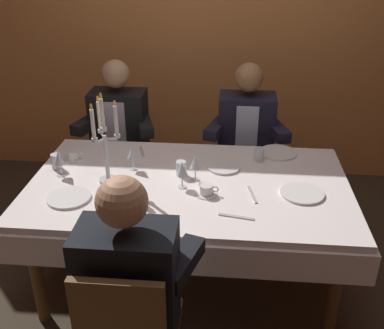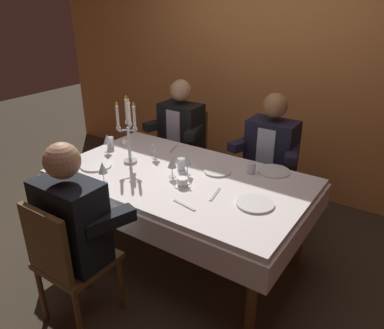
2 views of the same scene
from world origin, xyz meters
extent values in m
plane|color=#3D3325|center=(0.00, 0.00, 0.00)|extent=(12.00, 12.00, 0.00)
cube|color=#D68746|center=(0.00, 1.66, 1.35)|extent=(6.00, 0.12, 2.70)
cube|color=white|center=(0.00, 0.00, 0.72)|extent=(1.90, 1.10, 0.04)
cube|color=white|center=(0.00, 0.00, 0.61)|extent=(1.94, 1.14, 0.18)
cylinder|color=brown|center=(-0.83, -0.43, 0.35)|extent=(0.07, 0.07, 0.70)
cylinder|color=brown|center=(0.83, -0.43, 0.35)|extent=(0.07, 0.07, 0.70)
cylinder|color=brown|center=(-0.83, 0.43, 0.35)|extent=(0.07, 0.07, 0.70)
cylinder|color=brown|center=(0.83, 0.43, 0.35)|extent=(0.07, 0.07, 0.70)
cylinder|color=silver|center=(-0.48, -0.04, 0.75)|extent=(0.11, 0.11, 0.02)
cylinder|color=silver|center=(-0.48, -0.04, 0.90)|extent=(0.02, 0.02, 0.28)
cylinder|color=silver|center=(-0.48, -0.04, 1.08)|extent=(0.04, 0.04, 0.02)
cylinder|color=white|center=(-0.48, -0.04, 1.17)|extent=(0.02, 0.02, 0.17)
ellipsoid|color=yellow|center=(-0.48, -0.04, 1.28)|extent=(0.02, 0.02, 0.03)
cylinder|color=silver|center=(-0.44, -0.04, 1.02)|extent=(0.07, 0.01, 0.01)
cylinder|color=silver|center=(-0.40, -0.04, 1.04)|extent=(0.04, 0.04, 0.02)
cylinder|color=white|center=(-0.40, -0.04, 1.13)|extent=(0.02, 0.02, 0.17)
ellipsoid|color=yellow|center=(-0.40, -0.04, 1.24)|extent=(0.02, 0.02, 0.03)
cylinder|color=silver|center=(-0.50, 0.00, 1.02)|extent=(0.05, 0.07, 0.01)
cylinder|color=silver|center=(-0.52, 0.03, 1.04)|extent=(0.04, 0.04, 0.02)
cylinder|color=white|center=(-0.52, 0.03, 1.13)|extent=(0.02, 0.02, 0.17)
ellipsoid|color=yellow|center=(-0.52, 0.03, 1.24)|extent=(0.02, 0.02, 0.03)
cylinder|color=silver|center=(-0.50, -0.07, 1.02)|extent=(0.05, 0.07, 0.01)
cylinder|color=silver|center=(-0.52, -0.10, 1.04)|extent=(0.04, 0.04, 0.02)
cylinder|color=white|center=(-0.52, -0.10, 1.13)|extent=(0.02, 0.02, 0.17)
ellipsoid|color=yellow|center=(-0.52, -0.10, 1.24)|extent=(0.02, 0.02, 0.03)
cylinder|color=white|center=(0.20, 0.20, 0.75)|extent=(0.21, 0.21, 0.01)
cylinder|color=white|center=(-0.65, -0.25, 0.75)|extent=(0.24, 0.24, 0.01)
cylinder|color=white|center=(0.66, -0.08, 0.75)|extent=(0.25, 0.25, 0.01)
cylinder|color=white|center=(0.56, 0.44, 0.75)|extent=(0.25, 0.25, 0.01)
cylinder|color=silver|center=(-0.36, 0.14, 0.74)|extent=(0.06, 0.06, 0.00)
cylinder|color=silver|center=(-0.36, 0.14, 0.78)|extent=(0.01, 0.01, 0.07)
cone|color=silver|center=(-0.36, 0.14, 0.86)|extent=(0.07, 0.07, 0.08)
cylinder|color=maroon|center=(-0.36, 0.14, 0.84)|extent=(0.04, 0.04, 0.03)
cylinder|color=silver|center=(0.04, 0.03, 0.74)|extent=(0.06, 0.06, 0.00)
cylinder|color=silver|center=(0.04, 0.03, 0.78)|extent=(0.01, 0.01, 0.07)
cone|color=silver|center=(0.04, 0.03, 0.86)|extent=(0.07, 0.07, 0.08)
cylinder|color=#E0D172|center=(0.04, 0.03, 0.84)|extent=(0.04, 0.04, 0.03)
cylinder|color=silver|center=(-0.38, -0.42, 0.74)|extent=(0.06, 0.06, 0.00)
cylinder|color=silver|center=(-0.38, -0.42, 0.78)|extent=(0.01, 0.01, 0.07)
cone|color=silver|center=(-0.38, -0.42, 0.86)|extent=(0.07, 0.07, 0.08)
cylinder|color=maroon|center=(-0.38, -0.42, 0.84)|extent=(0.04, 0.04, 0.03)
cylinder|color=silver|center=(-0.79, 0.02, 0.74)|extent=(0.06, 0.06, 0.00)
cylinder|color=silver|center=(-0.79, 0.02, 0.78)|extent=(0.01, 0.01, 0.07)
cone|color=silver|center=(-0.79, 0.02, 0.86)|extent=(0.07, 0.07, 0.08)
cylinder|color=maroon|center=(-0.79, 0.02, 0.84)|extent=(0.04, 0.04, 0.03)
cylinder|color=silver|center=(-0.03, -0.06, 0.74)|extent=(0.06, 0.06, 0.00)
cylinder|color=silver|center=(-0.03, -0.06, 0.78)|extent=(0.01, 0.01, 0.07)
cone|color=silver|center=(-0.03, -0.06, 0.86)|extent=(0.07, 0.07, 0.08)
cylinder|color=#E0D172|center=(-0.03, -0.06, 0.84)|extent=(0.04, 0.04, 0.03)
cylinder|color=silver|center=(-0.06, 0.08, 0.79)|extent=(0.06, 0.06, 0.09)
cylinder|color=silver|center=(-0.85, 0.10, 0.79)|extent=(0.06, 0.06, 0.10)
cylinder|color=silver|center=(0.43, 0.33, 0.78)|extent=(0.06, 0.06, 0.09)
cylinder|color=white|center=(-0.78, 0.24, 0.74)|extent=(0.12, 0.12, 0.01)
cylinder|color=white|center=(-0.78, 0.24, 0.77)|extent=(0.08, 0.08, 0.05)
torus|color=white|center=(-0.73, 0.24, 0.78)|extent=(0.04, 0.01, 0.04)
cylinder|color=white|center=(0.11, -0.13, 0.74)|extent=(0.12, 0.12, 0.01)
cylinder|color=white|center=(0.11, -0.13, 0.77)|extent=(0.08, 0.08, 0.05)
torus|color=white|center=(0.16, -0.13, 0.78)|extent=(0.04, 0.01, 0.04)
cube|color=#B7B7BC|center=(0.28, -0.35, 0.74)|extent=(0.19, 0.05, 0.01)
cube|color=#B7B7BC|center=(-0.36, 0.39, 0.74)|extent=(0.07, 0.17, 0.01)
cube|color=#B7B7BC|center=(0.37, -0.12, 0.74)|extent=(0.06, 0.19, 0.01)
cylinder|color=brown|center=(-0.81, 0.70, 0.21)|extent=(0.04, 0.04, 0.42)
cylinder|color=brown|center=(-0.45, 0.70, 0.21)|extent=(0.04, 0.04, 0.42)
cylinder|color=brown|center=(-0.81, 1.06, 0.21)|extent=(0.04, 0.04, 0.42)
cylinder|color=brown|center=(-0.45, 1.06, 0.21)|extent=(0.04, 0.04, 0.42)
cube|color=brown|center=(-0.63, 0.88, 0.44)|extent=(0.42, 0.42, 0.04)
cube|color=brown|center=(-0.63, 1.07, 0.68)|extent=(0.38, 0.04, 0.44)
cube|color=black|center=(-0.63, 0.88, 0.73)|extent=(0.42, 0.26, 0.54)
cube|color=#B6B4CB|center=(-0.63, 0.75, 0.76)|extent=(0.16, 0.01, 0.40)
sphere|color=tan|center=(-0.63, 0.88, 1.14)|extent=(0.21, 0.21, 0.21)
cube|color=black|center=(-0.85, 0.78, 0.77)|extent=(0.19, 0.34, 0.08)
cube|color=black|center=(-0.41, 0.78, 0.77)|extent=(0.19, 0.34, 0.08)
cube|color=brown|center=(-0.18, -1.07, 0.68)|extent=(0.38, 0.04, 0.44)
cube|color=black|center=(-0.18, -0.88, 0.73)|extent=(0.42, 0.26, 0.54)
cube|color=white|center=(-0.18, -0.75, 0.76)|extent=(0.16, 0.01, 0.40)
sphere|color=tan|center=(-0.18, -0.88, 1.14)|extent=(0.21, 0.21, 0.21)
cube|color=black|center=(0.04, -0.78, 0.77)|extent=(0.19, 0.34, 0.08)
cube|color=black|center=(-0.40, -0.78, 0.77)|extent=(0.19, 0.34, 0.08)
cylinder|color=brown|center=(0.18, 0.70, 0.21)|extent=(0.04, 0.04, 0.42)
cylinder|color=brown|center=(0.54, 0.70, 0.21)|extent=(0.04, 0.04, 0.42)
cylinder|color=brown|center=(0.18, 1.06, 0.21)|extent=(0.04, 0.04, 0.42)
cylinder|color=brown|center=(0.54, 1.06, 0.21)|extent=(0.04, 0.04, 0.42)
cube|color=brown|center=(0.36, 0.88, 0.44)|extent=(0.42, 0.42, 0.04)
cube|color=brown|center=(0.36, 1.07, 0.68)|extent=(0.38, 0.04, 0.44)
cube|color=black|center=(0.36, 0.88, 0.73)|extent=(0.42, 0.26, 0.54)
cube|color=silver|center=(0.36, 0.75, 0.76)|extent=(0.16, 0.01, 0.40)
sphere|color=#9D6E45|center=(0.36, 0.88, 1.14)|extent=(0.21, 0.21, 0.21)
cube|color=black|center=(0.14, 0.78, 0.77)|extent=(0.19, 0.34, 0.08)
cube|color=black|center=(0.58, 0.78, 0.77)|extent=(0.19, 0.34, 0.08)
camera|label=1|loc=(0.23, -2.35, 2.07)|focal=42.49mm
camera|label=2|loc=(1.49, -2.04, 1.97)|focal=34.74mm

